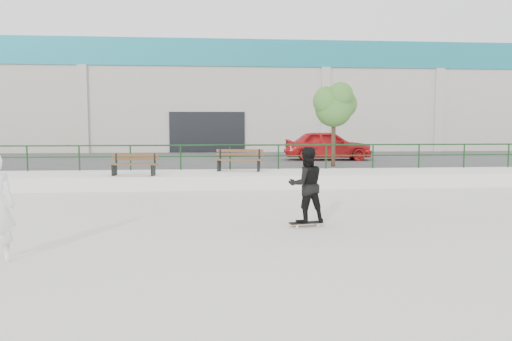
{
  "coord_description": "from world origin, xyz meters",
  "views": [
    {
      "loc": [
        0.2,
        -9.55,
        2.31
      ],
      "look_at": [
        1.26,
        2.0,
        1.25
      ],
      "focal_mm": 35.0,
      "sensor_mm": 36.0,
      "label": 1
    }
  ],
  "objects": [
    {
      "name": "railing",
      "position": [
        -0.0,
        10.8,
        1.24
      ],
      "size": [
        28.0,
        0.06,
        1.03
      ],
      "color": "#153A19",
      "rests_on": "ledge"
    },
    {
      "name": "bench_left",
      "position": [
        -2.55,
        8.7,
        0.89
      ],
      "size": [
        1.76,
        0.73,
        0.79
      ],
      "rotation": [
        0.0,
        0.0,
        -0.14
      ],
      "color": "brown",
      "rests_on": "ledge"
    },
    {
      "name": "commercial_building",
      "position": [
        -0.0,
        31.99,
        4.58
      ],
      "size": [
        44.2,
        16.33,
        8.0
      ],
      "color": "#A9A798",
      "rests_on": "ground"
    },
    {
      "name": "standing_skater",
      "position": [
        2.37,
        1.56,
        0.96
      ],
      "size": [
        0.92,
        0.76,
        1.72
      ],
      "primitive_type": "imported",
      "rotation": [
        0.0,
        0.0,
        3.28
      ],
      "color": "black",
      "rests_on": "skateboard"
    },
    {
      "name": "parking_strip",
      "position": [
        0.0,
        18.0,
        0.25
      ],
      "size": [
        60.0,
        14.0,
        0.5
      ],
      "primitive_type": "cube",
      "color": "#343434",
      "rests_on": "ground"
    },
    {
      "name": "bench_right",
      "position": [
        1.33,
        10.09,
        0.93
      ],
      "size": [
        1.96,
        0.93,
        0.87
      ],
      "rotation": [
        0.0,
        0.0,
        -0.21
      ],
      "color": "brown",
      "rests_on": "ledge"
    },
    {
      "name": "ground",
      "position": [
        0.0,
        0.0,
        0.0
      ],
      "size": [
        120.0,
        120.0,
        0.0
      ],
      "primitive_type": "plane",
      "color": "#B6B1A7",
      "rests_on": "ground"
    },
    {
      "name": "skateboard",
      "position": [
        2.37,
        1.56,
        0.07
      ],
      "size": [
        0.8,
        0.36,
        0.09
      ],
      "rotation": [
        0.0,
        0.0,
        0.21
      ],
      "color": "black",
      "rests_on": "ground"
    },
    {
      "name": "red_car",
      "position": [
        6.31,
        16.03,
        1.27
      ],
      "size": [
        4.64,
        2.13,
        1.54
      ],
      "primitive_type": "imported",
      "rotation": [
        0.0,
        0.0,
        1.5
      ],
      "color": "red",
      "rests_on": "parking_strip"
    },
    {
      "name": "tree",
      "position": [
        5.61,
        11.92,
        3.24
      ],
      "size": [
        2.05,
        1.83,
        3.65
      ],
      "color": "#452F22",
      "rests_on": "parking_strip"
    },
    {
      "name": "ledge",
      "position": [
        0.0,
        9.5,
        0.25
      ],
      "size": [
        30.0,
        3.0,
        0.5
      ],
      "primitive_type": "cube",
      "color": "silver",
      "rests_on": "ground"
    }
  ]
}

